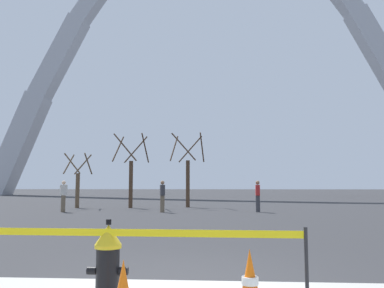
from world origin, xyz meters
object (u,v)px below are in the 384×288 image
(pedestrian_walking_left, at_px, (63,196))
(pedestrian_walking_right, at_px, (258,196))
(monument_arch, at_px, (214,56))
(pedestrian_standing_center, at_px, (162,196))
(fire_hydrant, at_px, (108,267))
(traffic_cone_by_hydrant, at_px, (250,286))

(pedestrian_walking_left, distance_m, pedestrian_walking_right, 9.93)
(monument_arch, xyz_separation_m, pedestrian_standing_center, (-2.34, -32.33, -18.00))
(monument_arch, height_order, pedestrian_walking_left, monument_arch)
(monument_arch, distance_m, pedestrian_standing_center, 37.08)
(monument_arch, bearing_deg, fire_hydrant, -90.88)
(traffic_cone_by_hydrant, height_order, monument_arch, monument_arch)
(pedestrian_walking_right, bearing_deg, traffic_cone_by_hydrant, -95.83)
(pedestrian_walking_left, xyz_separation_m, pedestrian_standing_center, (5.07, 0.16, 0.00))
(traffic_cone_by_hydrant, relative_size, pedestrian_walking_right, 0.46)
(traffic_cone_by_hydrant, xyz_separation_m, pedestrian_walking_right, (1.67, 16.38, 0.46))
(fire_hydrant, distance_m, pedestrian_walking_left, 16.81)
(traffic_cone_by_hydrant, height_order, pedestrian_standing_center, pedestrian_standing_center)
(pedestrian_walking_left, height_order, pedestrian_walking_right, same)
(traffic_cone_by_hydrant, bearing_deg, pedestrian_walking_left, 117.59)
(fire_hydrant, bearing_deg, monument_arch, 89.12)
(monument_arch, xyz_separation_m, pedestrian_walking_left, (-7.42, -32.49, -18.00))
(pedestrian_standing_center, bearing_deg, monument_arch, 85.85)
(fire_hydrant, xyz_separation_m, monument_arch, (0.74, 47.92, 18.35))
(pedestrian_walking_right, bearing_deg, pedestrian_standing_center, -174.53)
(fire_hydrant, distance_m, monument_arch, 51.32)
(monument_arch, relative_size, pedestrian_standing_center, 39.04)
(pedestrian_walking_right, bearing_deg, fire_hydrant, -101.37)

